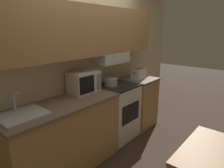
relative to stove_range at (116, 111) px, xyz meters
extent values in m
plane|color=#3D2D23|center=(-0.47, 0.29, -0.46)|extent=(16.00, 16.00, 0.00)
cube|color=beige|center=(-0.47, 0.32, 0.82)|extent=(5.14, 0.05, 2.55)
cube|color=tan|center=(-0.47, 0.13, 1.30)|extent=(2.74, 0.32, 0.67)
cube|color=silver|center=(0.00, 0.13, 0.88)|extent=(0.61, 0.34, 0.16)
cube|color=tan|center=(-1.09, -0.01, -0.02)|extent=(1.51, 0.60, 0.88)
cube|color=#75604C|center=(-1.09, -0.01, 0.44)|extent=(1.53, 0.62, 0.04)
cube|color=tan|center=(0.61, -0.01, -0.02)|extent=(0.56, 0.60, 0.88)
cube|color=#75604C|center=(0.61, -0.01, 0.44)|extent=(0.58, 0.62, 0.04)
cube|color=silver|center=(0.00, 0.00, -0.02)|extent=(0.64, 0.58, 0.88)
cube|color=black|center=(0.00, 0.00, 0.44)|extent=(0.64, 0.58, 0.03)
cube|color=black|center=(0.00, -0.29, 0.05)|extent=(0.45, 0.01, 0.31)
cylinder|color=black|center=(-0.14, -0.12, 0.45)|extent=(0.09, 0.09, 0.01)
cylinder|color=black|center=(0.14, -0.12, 0.45)|extent=(0.09, 0.09, 0.01)
cylinder|color=black|center=(-0.14, 0.12, 0.45)|extent=(0.09, 0.09, 0.01)
cylinder|color=black|center=(0.14, 0.12, 0.45)|extent=(0.09, 0.09, 0.01)
cylinder|color=#B7BABF|center=(-0.08, 0.06, 0.51)|extent=(0.22, 0.22, 0.12)
torus|color=#B7BABF|center=(-0.08, 0.06, 0.57)|extent=(0.23, 0.23, 0.01)
cylinder|color=#B7BABF|center=(-0.21, 0.06, 0.55)|extent=(0.05, 0.01, 0.01)
cylinder|color=#B7BABF|center=(0.05, 0.06, 0.55)|extent=(0.05, 0.01, 0.01)
cube|color=silver|center=(-0.60, 0.11, 0.61)|extent=(0.42, 0.28, 0.30)
cube|color=black|center=(-0.67, -0.03, 0.61)|extent=(0.26, 0.01, 0.23)
cube|color=gray|center=(-0.44, -0.03, 0.61)|extent=(0.08, 0.01, 0.23)
cube|color=silver|center=(0.60, -0.03, 0.55)|extent=(0.26, 0.18, 0.18)
cube|color=black|center=(0.46, -0.03, 0.57)|extent=(0.01, 0.02, 0.02)
cube|color=black|center=(0.51, -0.03, 0.63)|extent=(0.04, 0.13, 0.01)
cube|color=black|center=(0.57, -0.03, 0.63)|extent=(0.04, 0.13, 0.01)
cube|color=black|center=(0.63, -0.03, 0.63)|extent=(0.04, 0.13, 0.01)
cube|color=black|center=(0.69, -0.03, 0.63)|extent=(0.04, 0.13, 0.01)
cube|color=#B7BABF|center=(-1.57, -0.01, 0.47)|extent=(0.46, 0.40, 0.02)
cube|color=#4C4F54|center=(-1.57, -0.03, 0.47)|extent=(0.39, 0.30, 0.01)
cylinder|color=#B7BABF|center=(-1.57, 0.14, 0.59)|extent=(0.02, 0.02, 0.21)
cylinder|color=#B7BABF|center=(-1.57, 0.08, 0.69)|extent=(0.02, 0.12, 0.02)
cube|color=#9E7042|center=(-0.72, -1.70, 0.30)|extent=(0.81, 0.60, 0.04)
cube|color=#9E7042|center=(-0.35, -1.44, -0.09)|extent=(0.06, 0.06, 0.74)
camera|label=1|loc=(-2.42, -1.95, 1.32)|focal=32.00mm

